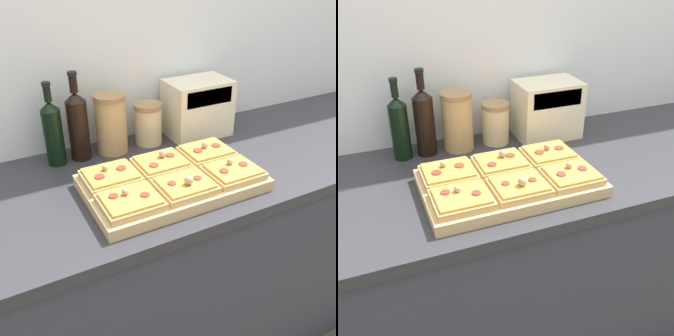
# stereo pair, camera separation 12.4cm
# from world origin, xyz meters

# --- Properties ---
(wall_back) EXTENTS (6.00, 0.06, 2.50)m
(wall_back) POSITION_xyz_m (0.00, 0.67, 1.25)
(wall_back) COLOR silver
(wall_back) RESTS_ON ground_plane
(kitchen_counter) EXTENTS (2.63, 0.67, 0.88)m
(kitchen_counter) POSITION_xyz_m (0.00, 0.32, 0.44)
(kitchen_counter) COLOR #333842
(kitchen_counter) RESTS_ON ground_plane
(cutting_board) EXTENTS (0.55, 0.33, 0.04)m
(cutting_board) POSITION_xyz_m (-0.03, 0.21, 0.90)
(cutting_board) COLOR tan
(cutting_board) RESTS_ON kitchen_counter
(pizza_slice_back_left) EXTENTS (0.17, 0.14, 0.05)m
(pizza_slice_back_left) POSITION_xyz_m (-0.21, 0.29, 0.93)
(pizza_slice_back_left) COLOR tan
(pizza_slice_back_left) RESTS_ON cutting_board
(pizza_slice_back_center) EXTENTS (0.17, 0.14, 0.05)m
(pizza_slice_back_center) POSITION_xyz_m (-0.03, 0.29, 0.93)
(pizza_slice_back_center) COLOR tan
(pizza_slice_back_center) RESTS_ON cutting_board
(pizza_slice_back_right) EXTENTS (0.17, 0.14, 0.05)m
(pizza_slice_back_right) POSITION_xyz_m (0.14, 0.29, 0.93)
(pizza_slice_back_right) COLOR tan
(pizza_slice_back_right) RESTS_ON cutting_board
(pizza_slice_front_left) EXTENTS (0.17, 0.14, 0.05)m
(pizza_slice_front_left) POSITION_xyz_m (-0.21, 0.13, 0.93)
(pizza_slice_front_left) COLOR tan
(pizza_slice_front_left) RESTS_ON cutting_board
(pizza_slice_front_center) EXTENTS (0.17, 0.14, 0.06)m
(pizza_slice_front_center) POSITION_xyz_m (-0.03, 0.13, 0.93)
(pizza_slice_front_center) COLOR tan
(pizza_slice_front_center) RESTS_ON cutting_board
(pizza_slice_front_right) EXTENTS (0.17, 0.14, 0.05)m
(pizza_slice_front_right) POSITION_xyz_m (0.14, 0.13, 0.93)
(pizza_slice_front_right) COLOR tan
(pizza_slice_front_right) RESTS_ON cutting_board
(olive_oil_bottle) EXTENTS (0.07, 0.07, 0.29)m
(olive_oil_bottle) POSITION_xyz_m (-0.31, 0.55, 1.00)
(olive_oil_bottle) COLOR black
(olive_oil_bottle) RESTS_ON kitchen_counter
(wine_bottle) EXTENTS (0.07, 0.07, 0.32)m
(wine_bottle) POSITION_xyz_m (-0.23, 0.55, 1.01)
(wine_bottle) COLOR black
(wine_bottle) RESTS_ON kitchen_counter
(grain_jar_tall) EXTENTS (0.12, 0.12, 0.22)m
(grain_jar_tall) POSITION_xyz_m (-0.11, 0.55, 0.99)
(grain_jar_tall) COLOR tan
(grain_jar_tall) RESTS_ON kitchen_counter
(grain_jar_short) EXTENTS (0.11, 0.11, 0.16)m
(grain_jar_short) POSITION_xyz_m (0.04, 0.55, 0.96)
(grain_jar_short) COLOR beige
(grain_jar_short) RESTS_ON kitchen_counter
(toaster_oven) EXTENTS (0.27, 0.17, 0.22)m
(toaster_oven) POSITION_xyz_m (0.25, 0.53, 0.99)
(toaster_oven) COLOR beige
(toaster_oven) RESTS_ON kitchen_counter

